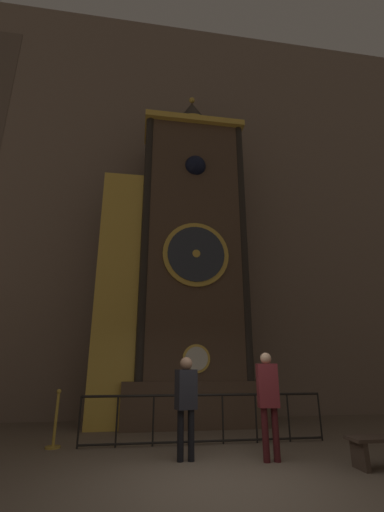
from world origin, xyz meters
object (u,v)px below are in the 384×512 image
(clock_tower, at_px, (179,261))
(stanchion_post, at_px, (55,428))
(visitor_near, at_px, (186,396))
(visitor_far, at_px, (268,394))

(clock_tower, relative_size, stanchion_post, 10.07)
(visitor_near, distance_m, visitor_far, 1.40)
(clock_tower, height_order, stanchion_post, clock_tower)
(visitor_near, relative_size, stanchion_post, 1.56)
(visitor_far, distance_m, stanchion_post, 4.11)
(visitor_near, bearing_deg, stanchion_post, 134.49)
(clock_tower, relative_size, visitor_far, 6.19)
(clock_tower, xyz_separation_m, visitor_near, (-0.26, -3.46, -3.48))
(clock_tower, bearing_deg, visitor_far, -73.23)
(stanchion_post, bearing_deg, visitor_near, -29.08)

